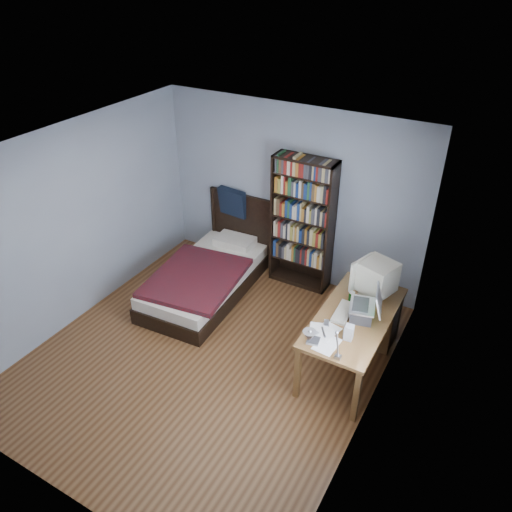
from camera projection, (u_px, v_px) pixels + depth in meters
name	position (u px, v px, depth m)	size (l,w,h in m)	color
room	(205.00, 268.00, 5.27)	(4.20, 4.24, 2.50)	#563219
desk	(365.00, 316.00, 5.92)	(0.75, 1.56, 0.73)	brown
crt_monitor	(375.00, 277.00, 5.62)	(0.49, 0.45, 0.45)	#BEB69D
laptop	(364.00, 310.00, 5.33)	(0.42, 0.40, 0.42)	#2D2D30
desk_lamp	(315.00, 338.00, 4.39)	(0.23, 0.52, 0.61)	#99999E
keyboard	(343.00, 312.00, 5.46)	(0.16, 0.41, 0.03)	#B3AA95
speaker	(349.00, 332.00, 5.06)	(0.09, 0.09, 0.17)	#99999C
soda_can	(351.00, 297.00, 5.61)	(0.07, 0.07, 0.12)	black
mouse	(360.00, 302.00, 5.62)	(0.06, 0.10, 0.03)	silver
phone_silver	(326.00, 323.00, 5.30)	(0.05, 0.10, 0.02)	silver
phone_grey	(315.00, 334.00, 5.15)	(0.05, 0.10, 0.02)	#99999C
external_drive	(313.00, 341.00, 5.06)	(0.12, 0.12, 0.03)	#99999C
bookshelf	(302.00, 224.00, 6.76)	(0.85, 0.30, 1.89)	black
bed	(209.00, 274.00, 6.96)	(1.25, 2.14, 1.16)	black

